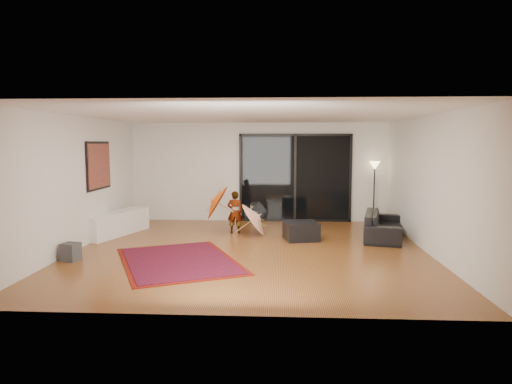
# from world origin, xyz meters

# --- Properties ---
(floor) EXTENTS (7.00, 7.00, 0.00)m
(floor) POSITION_xyz_m (0.00, 0.00, 0.00)
(floor) COLOR #985229
(floor) RESTS_ON ground
(ceiling) EXTENTS (7.00, 7.00, 0.00)m
(ceiling) POSITION_xyz_m (0.00, 0.00, 2.70)
(ceiling) COLOR white
(ceiling) RESTS_ON wall_back
(wall_back) EXTENTS (7.00, 0.00, 7.00)m
(wall_back) POSITION_xyz_m (0.00, 3.50, 1.35)
(wall_back) COLOR silver
(wall_back) RESTS_ON floor
(wall_front) EXTENTS (7.00, 0.00, 7.00)m
(wall_front) POSITION_xyz_m (0.00, -3.50, 1.35)
(wall_front) COLOR silver
(wall_front) RESTS_ON floor
(wall_left) EXTENTS (0.00, 7.00, 7.00)m
(wall_left) POSITION_xyz_m (-3.50, 0.00, 1.35)
(wall_left) COLOR silver
(wall_left) RESTS_ON floor
(wall_right) EXTENTS (0.00, 7.00, 7.00)m
(wall_right) POSITION_xyz_m (3.50, 0.00, 1.35)
(wall_right) COLOR silver
(wall_right) RESTS_ON floor
(sliding_door) EXTENTS (3.06, 0.07, 2.40)m
(sliding_door) POSITION_xyz_m (1.00, 3.47, 1.20)
(sliding_door) COLOR black
(sliding_door) RESTS_ON wall_back
(painting) EXTENTS (0.04, 1.28, 1.08)m
(painting) POSITION_xyz_m (-3.46, 1.00, 1.65)
(painting) COLOR black
(painting) RESTS_ON wall_left
(media_console) EXTENTS (1.06, 2.00, 0.54)m
(media_console) POSITION_xyz_m (-3.25, 1.38, 0.27)
(media_console) COLOR white
(media_console) RESTS_ON floor
(speaker) EXTENTS (0.34, 0.34, 0.33)m
(speaker) POSITION_xyz_m (-3.25, -0.99, 0.16)
(speaker) COLOR #424244
(speaker) RESTS_ON floor
(persian_rug) EXTENTS (2.90, 3.28, 0.02)m
(persian_rug) POSITION_xyz_m (-1.26, -0.92, 0.01)
(persian_rug) COLOR #601008
(persian_rug) RESTS_ON floor
(sofa) EXTENTS (1.21, 2.14, 0.59)m
(sofa) POSITION_xyz_m (2.95, 1.39, 0.29)
(sofa) COLOR black
(sofa) RESTS_ON floor
(ottoman) EXTENTS (0.84, 0.84, 0.40)m
(ottoman) POSITION_xyz_m (1.07, 1.07, 0.20)
(ottoman) COLOR black
(ottoman) RESTS_ON floor
(floor_lamp) EXTENTS (0.29, 0.29, 1.67)m
(floor_lamp) POSITION_xyz_m (3.10, 3.25, 1.32)
(floor_lamp) COLOR black
(floor_lamp) RESTS_ON floor
(child) EXTENTS (0.38, 0.26, 1.01)m
(child) POSITION_xyz_m (-0.48, 1.73, 0.51)
(child) COLOR #999999
(child) RESTS_ON floor
(parasol_orange) EXTENTS (0.60, 0.91, 0.90)m
(parasol_orange) POSITION_xyz_m (-1.03, 1.68, 0.73)
(parasol_orange) COLOR #DA4C0B
(parasol_orange) RESTS_ON child
(parasol_white) EXTENTS (0.66, 0.87, 0.95)m
(parasol_white) POSITION_xyz_m (0.12, 1.58, 0.50)
(parasol_white) COLOR white
(parasol_white) RESTS_ON floor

